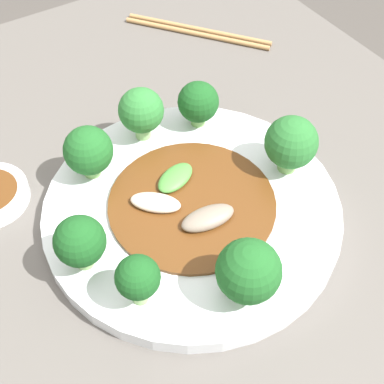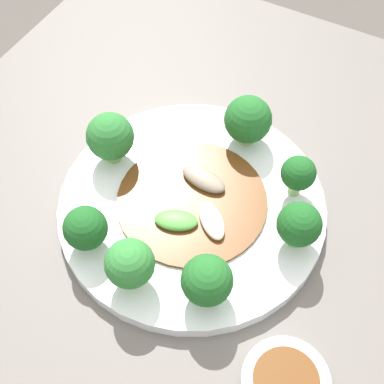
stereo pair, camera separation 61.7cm
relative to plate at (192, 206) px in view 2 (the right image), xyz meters
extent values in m
cube|color=#5B5651|center=(0.03, 0.03, -0.38)|extent=(0.89, 0.82, 0.75)
cylinder|color=silver|center=(0.00, 0.00, 0.00)|extent=(0.32, 0.32, 0.02)
cylinder|color=#7AAD5B|center=(-0.01, -0.12, 0.02)|extent=(0.02, 0.02, 0.02)
sphere|color=#286B2D|center=(-0.01, -0.12, 0.05)|extent=(0.06, 0.06, 0.06)
cylinder|color=#7AAD5B|center=(0.10, 0.07, 0.02)|extent=(0.02, 0.02, 0.01)
sphere|color=#1E5B23|center=(0.10, 0.07, 0.04)|extent=(0.05, 0.05, 0.05)
cylinder|color=#89B76B|center=(-0.12, 0.02, 0.02)|extent=(0.02, 0.02, 0.01)
sphere|color=#1E5B23|center=(-0.12, 0.02, 0.05)|extent=(0.06, 0.06, 0.06)
cylinder|color=#89B76B|center=(-0.07, 0.10, 0.02)|extent=(0.01, 0.01, 0.02)
sphere|color=#19511E|center=(-0.07, 0.10, 0.05)|extent=(0.04, 0.04, 0.04)
cylinder|color=#89B76B|center=(0.12, -0.01, 0.02)|extent=(0.02, 0.02, 0.02)
sphere|color=#2D7533|center=(0.12, -0.01, 0.05)|extent=(0.05, 0.05, 0.05)
cylinder|color=#7AAD5B|center=(0.10, -0.07, 0.02)|extent=(0.02, 0.02, 0.01)
sphere|color=#19511E|center=(0.10, -0.07, 0.04)|extent=(0.05, 0.05, 0.05)
cylinder|color=#89B76B|center=(-0.01, 0.13, 0.02)|extent=(0.02, 0.02, 0.02)
sphere|color=#19511E|center=(-0.01, 0.13, 0.05)|extent=(0.05, 0.05, 0.05)
cylinder|color=#5B3314|center=(0.00, 0.00, 0.01)|extent=(0.18, 0.18, 0.00)
ellipsoid|color=beige|center=(0.02, 0.03, 0.02)|extent=(0.06, 0.06, 0.01)
ellipsoid|color=gray|center=(-0.03, 0.00, 0.02)|extent=(0.03, 0.06, 0.02)
ellipsoid|color=#4C933D|center=(0.04, 0.00, 0.02)|extent=(0.04, 0.06, 0.01)
cylinder|color=silver|center=(0.14, 0.18, 0.00)|extent=(0.09, 0.09, 0.01)
cylinder|color=#5B3314|center=(0.14, 0.18, 0.00)|extent=(0.07, 0.07, 0.00)
camera|label=1|loc=(-0.30, 0.19, 0.45)|focal=50.00mm
camera|label=2|loc=(0.31, 0.17, 0.53)|focal=50.00mm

